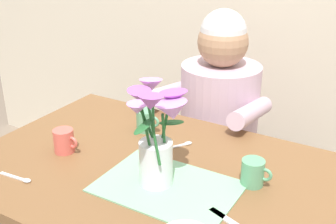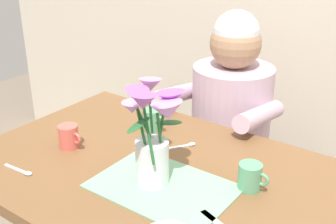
# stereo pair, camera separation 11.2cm
# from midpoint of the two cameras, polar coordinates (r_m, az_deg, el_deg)

# --- Properties ---
(dining_table) EXTENTS (1.20, 0.80, 0.74)m
(dining_table) POSITION_cam_midpoint_polar(r_m,az_deg,el_deg) (1.41, -3.83, -11.00)
(dining_table) COLOR brown
(dining_table) RESTS_ON ground_plane
(seated_person) EXTENTS (0.45, 0.47, 1.14)m
(seated_person) POSITION_cam_midpoint_polar(r_m,az_deg,el_deg) (1.94, 4.95, -3.43)
(seated_person) COLOR #4C4C56
(seated_person) RESTS_ON ground_plane
(striped_placemat) EXTENTS (0.40, 0.28, 0.00)m
(striped_placemat) POSITION_cam_midpoint_polar(r_m,az_deg,el_deg) (1.27, -2.63, -9.96)
(striped_placemat) COLOR #7AB289
(striped_placemat) RESTS_ON dining_table
(flower_vase) EXTENTS (0.22, 0.24, 0.32)m
(flower_vase) POSITION_cam_midpoint_polar(r_m,az_deg,el_deg) (1.21, -4.08, -2.97)
(flower_vase) COLOR silver
(flower_vase) RESTS_ON dining_table
(tea_cup) EXTENTS (0.09, 0.07, 0.08)m
(tea_cup) POSITION_cam_midpoint_polar(r_m,az_deg,el_deg) (1.28, 8.76, -7.99)
(tea_cup) COLOR #569970
(tea_cup) RESTS_ON dining_table
(ceramic_mug) EXTENTS (0.09, 0.07, 0.08)m
(ceramic_mug) POSITION_cam_midpoint_polar(r_m,az_deg,el_deg) (1.49, -15.70, -3.75)
(ceramic_mug) COLOR #CC564C
(ceramic_mug) RESTS_ON dining_table
(coffee_cup) EXTENTS (0.09, 0.07, 0.08)m
(coffee_cup) POSITION_cam_midpoint_polar(r_m,az_deg,el_deg) (1.58, -4.97, -1.17)
(coffee_cup) COLOR #569970
(coffee_cup) RESTS_ON dining_table
(spoon_0) EXTENTS (0.12, 0.02, 0.01)m
(spoon_0) POSITION_cam_midpoint_polar(r_m,az_deg,el_deg) (1.40, -21.22, -8.28)
(spoon_0) COLOR silver
(spoon_0) RESTS_ON dining_table
(spoon_1) EXTENTS (0.08, 0.11, 0.01)m
(spoon_1) POSITION_cam_midpoint_polar(r_m,az_deg,el_deg) (1.49, -0.35, -4.42)
(spoon_1) COLOR silver
(spoon_1) RESTS_ON dining_table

